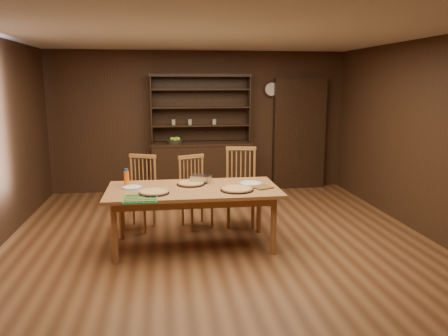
{
  "coord_description": "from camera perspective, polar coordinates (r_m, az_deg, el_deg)",
  "views": [
    {
      "loc": [
        -0.68,
        -5.19,
        2.02
      ],
      "look_at": [
        0.09,
        0.4,
        0.91
      ],
      "focal_mm": 35.0,
      "sensor_mm": 36.0,
      "label": 1
    }
  ],
  "objects": [
    {
      "name": "floor",
      "position": [
        5.61,
        -0.4,
        -10.02
      ],
      "size": [
        6.0,
        6.0,
        0.0
      ],
      "primitive_type": "plane",
      "color": "brown",
      "rests_on": "ground"
    },
    {
      "name": "room_shell",
      "position": [
        5.25,
        -0.43,
        6.25
      ],
      "size": [
        6.0,
        6.0,
        6.0
      ],
      "color": "silver",
      "rests_on": "floor"
    },
    {
      "name": "china_hutch",
      "position": [
        8.1,
        -2.96,
        0.93
      ],
      "size": [
        1.84,
        0.52,
        2.17
      ],
      "color": "black",
      "rests_on": "floor"
    },
    {
      "name": "doorway",
      "position": [
        8.55,
        9.76,
        4.4
      ],
      "size": [
        1.0,
        0.18,
        2.1
      ],
      "primitive_type": "cube",
      "color": "black",
      "rests_on": "floor"
    },
    {
      "name": "wall_clock",
      "position": [
        8.4,
        6.2,
        10.2
      ],
      "size": [
        0.3,
        0.05,
        0.3
      ],
      "color": "black",
      "rests_on": "room_shell"
    },
    {
      "name": "dining_table",
      "position": [
        5.39,
        -4.04,
        -3.37
      ],
      "size": [
        2.09,
        1.05,
        0.75
      ],
      "color": "#A46639",
      "rests_on": "floor"
    },
    {
      "name": "chair_left",
      "position": [
        6.23,
        -10.83,
        -2.8
      ],
      "size": [
        0.55,
        0.54,
        1.03
      ],
      "rotation": [
        0.0,
        0.0,
        -0.41
      ],
      "color": "#A56938",
      "rests_on": "floor"
    },
    {
      "name": "chair_center",
      "position": [
        6.22,
        -3.87,
        -2.75
      ],
      "size": [
        0.54,
        0.53,
        1.01
      ],
      "rotation": [
        0.0,
        0.0,
        0.4
      ],
      "color": "#A56938",
      "rests_on": "floor"
    },
    {
      "name": "chair_right",
      "position": [
        6.28,
        2.21,
        -2.05
      ],
      "size": [
        0.53,
        0.51,
        1.11
      ],
      "rotation": [
        0.0,
        0.0,
        -0.18
      ],
      "color": "#A56938",
      "rests_on": "floor"
    },
    {
      "name": "pizza_left",
      "position": [
        5.16,
        -9.14,
        -3.13
      ],
      "size": [
        0.36,
        0.36,
        0.04
      ],
      "color": "black",
      "rests_on": "dining_table"
    },
    {
      "name": "pizza_right",
      "position": [
        5.23,
        1.71,
        -2.77
      ],
      "size": [
        0.4,
        0.4,
        0.04
      ],
      "color": "black",
      "rests_on": "dining_table"
    },
    {
      "name": "pizza_center",
      "position": [
        5.54,
        -4.35,
        -2.02
      ],
      "size": [
        0.36,
        0.36,
        0.04
      ],
      "color": "black",
      "rests_on": "dining_table"
    },
    {
      "name": "cooling_rack",
      "position": [
        4.93,
        -10.85,
        -3.95
      ],
      "size": [
        0.46,
        0.46,
        0.02
      ],
      "primitive_type": null,
      "rotation": [
        0.0,
        0.0,
        0.33
      ],
      "color": "#0B963C",
      "rests_on": "dining_table"
    },
    {
      "name": "plate_left",
      "position": [
        5.48,
        -11.93,
        -2.47
      ],
      "size": [
        0.25,
        0.25,
        0.02
      ],
      "color": "white",
      "rests_on": "dining_table"
    },
    {
      "name": "plate_right",
      "position": [
        5.58,
        3.52,
        -2.0
      ],
      "size": [
        0.29,
        0.29,
        0.02
      ],
      "color": "white",
      "rests_on": "dining_table"
    },
    {
      "name": "foil_dish",
      "position": [
        5.64,
        -3.04,
        -1.44
      ],
      "size": [
        0.29,
        0.25,
        0.1
      ],
      "primitive_type": "cube",
      "rotation": [
        0.0,
        0.0,
        -0.41
      ],
      "color": "silver",
      "rests_on": "dining_table"
    },
    {
      "name": "juice_bottle",
      "position": [
        5.58,
        -12.61,
        -1.28
      ],
      "size": [
        0.07,
        0.07,
        0.22
      ],
      "color": "#E55E0C",
      "rests_on": "dining_table"
    },
    {
      "name": "pot_holder_a",
      "position": [
        5.39,
        5.0,
        -2.5
      ],
      "size": [
        0.28,
        0.28,
        0.02
      ],
      "primitive_type": "cube",
      "rotation": [
        0.0,
        0.0,
        0.4
      ],
      "color": "#A11213",
      "rests_on": "dining_table"
    },
    {
      "name": "pot_holder_b",
      "position": [
        5.42,
        3.73,
        -2.42
      ],
      "size": [
        0.2,
        0.2,
        0.01
      ],
      "primitive_type": "cube",
      "rotation": [
        0.0,
        0.0,
        -0.02
      ],
      "color": "#A11213",
      "rests_on": "dining_table"
    },
    {
      "name": "fruit_bowl",
      "position": [
        7.95,
        -6.41,
        3.51
      ],
      "size": [
        0.29,
        0.29,
        0.12
      ],
      "color": "black",
      "rests_on": "china_hutch"
    }
  ]
}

